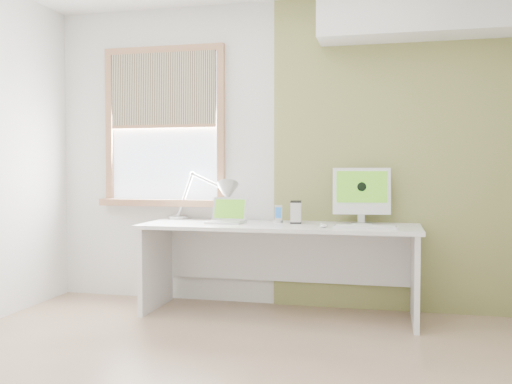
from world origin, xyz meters
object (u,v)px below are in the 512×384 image
(desk, at_px, (280,248))
(desk_lamp, at_px, (218,195))
(imac, at_px, (361,192))
(laptop, at_px, (227,217))
(external_drive, at_px, (296,212))

(desk, height_order, desk_lamp, desk_lamp)
(desk_lamp, bearing_deg, imac, 1.03)
(desk, xyz_separation_m, laptop, (-0.44, -0.03, 0.25))
(desk_lamp, relative_size, external_drive, 3.93)
(desk_lamp, relative_size, laptop, 2.34)
(desk, relative_size, external_drive, 12.05)
(desk_lamp, xyz_separation_m, external_drive, (0.68, -0.05, -0.13))
(desk_lamp, distance_m, imac, 1.20)
(desk, height_order, external_drive, external_drive)
(desk, xyz_separation_m, desk_lamp, (-0.56, 0.12, 0.42))
(laptop, height_order, external_drive, laptop)
(desk, bearing_deg, laptop, -176.41)
(laptop, distance_m, imac, 1.10)
(laptop, xyz_separation_m, imac, (1.07, 0.17, 0.20))
(desk_lamp, distance_m, external_drive, 0.69)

